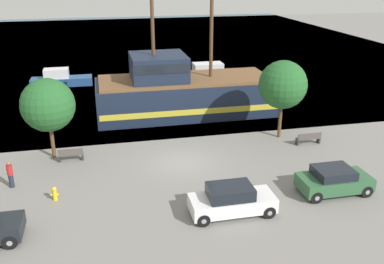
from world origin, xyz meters
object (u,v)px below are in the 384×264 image
at_px(pirate_ship, 183,92).
at_px(fire_hydrant, 55,193).
at_px(moored_boat_outer, 211,74).
at_px(parked_car_curb_rear, 232,200).
at_px(moored_boat_dockside, 60,79).
at_px(bench_promenade_east, 71,155).
at_px(bench_promenade_west, 309,138).
at_px(parked_car_curb_front, 334,180).
at_px(pedestrian_walking_near, 10,174).

xyz_separation_m(pirate_ship, fire_hydrant, (-9.46, -12.54, -1.47)).
bearing_deg(moored_boat_outer, parked_car_curb_rear, -102.75).
bearing_deg(moored_boat_outer, moored_boat_dockside, 176.39).
height_order(parked_car_curb_rear, bench_promenade_east, parked_car_curb_rear).
xyz_separation_m(parked_car_curb_rear, bench_promenade_west, (7.90, 7.41, -0.32)).
bearing_deg(bench_promenade_east, parked_car_curb_front, -27.21).
height_order(pirate_ship, parked_car_curb_rear, pirate_ship).
distance_m(bench_promenade_east, pedestrian_walking_near, 4.22).
bearing_deg(bench_promenade_west, parked_car_curb_front, -105.70).
distance_m(parked_car_curb_rear, bench_promenade_west, 10.83).
bearing_deg(bench_promenade_east, moored_boat_dockside, 95.38).
xyz_separation_m(moored_boat_outer, fire_hydrant, (-14.67, -23.11, -0.25)).
distance_m(parked_car_curb_front, bench_promenade_east, 15.89).
bearing_deg(moored_boat_outer, fire_hydrant, -122.42).
relative_size(moored_boat_dockside, fire_hydrant, 8.00).
relative_size(moored_boat_dockside, bench_promenade_west, 3.54).
bearing_deg(parked_car_curb_front, fire_hydrant, 170.69).
bearing_deg(pedestrian_walking_near, fire_hydrant, -38.96).
distance_m(pirate_ship, fire_hydrant, 15.78).
distance_m(fire_hydrant, pedestrian_walking_near, 3.19).
bearing_deg(pedestrian_walking_near, bench_promenade_east, 42.67).
relative_size(pirate_ship, bench_promenade_west, 9.11).
relative_size(parked_car_curb_rear, fire_hydrant, 5.51).
relative_size(parked_car_curb_front, fire_hydrant, 5.04).
distance_m(parked_car_curb_front, bench_promenade_west, 6.78).
relative_size(pirate_ship, fire_hydrant, 20.57).
relative_size(parked_car_curb_front, pedestrian_walking_near, 2.46).
distance_m(pirate_ship, moored_boat_outer, 11.85).
bearing_deg(fire_hydrant, bench_promenade_west, 13.90).
bearing_deg(moored_boat_dockside, moored_boat_outer, -3.61).
height_order(pirate_ship, moored_boat_outer, pirate_ship).
xyz_separation_m(bench_promenade_east, bench_promenade_west, (15.96, -0.74, 0.01)).
xyz_separation_m(pirate_ship, bench_promenade_west, (7.13, -8.43, -1.44)).
bearing_deg(fire_hydrant, parked_car_curb_rear, -20.79).
bearing_deg(pirate_ship, bench_promenade_west, -49.78).
bearing_deg(fire_hydrant, pedestrian_walking_near, 141.04).
xyz_separation_m(moored_boat_dockside, bench_promenade_west, (17.78, -20.01, -0.21)).
distance_m(moored_boat_outer, pedestrian_walking_near, 27.20).
height_order(parked_car_curb_rear, pedestrian_walking_near, pedestrian_walking_near).
bearing_deg(bench_promenade_west, parked_car_curb_rear, -136.82).
xyz_separation_m(parked_car_curb_front, bench_promenade_east, (-14.13, 7.27, -0.30)).
distance_m(pirate_ship, moored_boat_dockside, 15.77).
relative_size(pirate_ship, pedestrian_walking_near, 10.04).
distance_m(moored_boat_dockside, bench_promenade_west, 26.76).
bearing_deg(parked_car_curb_rear, moored_boat_outer, 77.25).
distance_m(bench_promenade_west, pedestrian_walking_near, 19.18).
bearing_deg(parked_car_curb_front, moored_boat_dockside, 121.00).
height_order(moored_boat_dockside, parked_car_curb_front, moored_boat_dockside).
distance_m(moored_boat_dockside, parked_car_curb_front, 30.95).
xyz_separation_m(parked_car_curb_rear, bench_promenade_east, (-8.07, 8.15, -0.33)).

